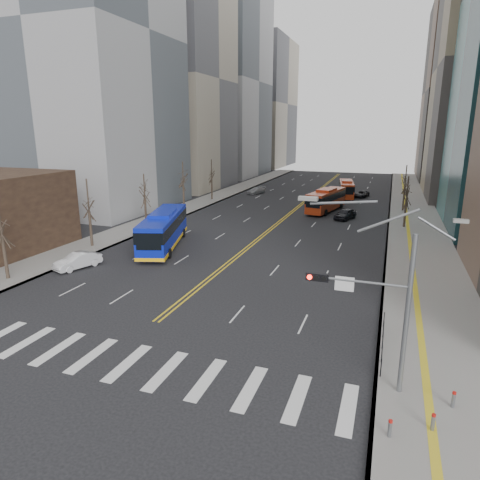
% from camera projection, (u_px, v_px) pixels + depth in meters
% --- Properties ---
extents(ground, '(220.00, 220.00, 0.00)m').
position_uv_depth(ground, '(110.00, 359.00, 23.83)').
color(ground, black).
extents(sidewalk_right, '(7.00, 130.00, 0.15)m').
position_uv_depth(sidewalk_right, '(415.00, 220.00, 59.19)').
color(sidewalk_right, gray).
rests_on(sidewalk_right, ground).
extents(sidewalk_left, '(5.00, 130.00, 0.15)m').
position_uv_depth(sidewalk_left, '(192.00, 206.00, 70.17)').
color(sidewalk_left, gray).
rests_on(sidewalk_left, ground).
extents(crosswalk, '(26.70, 4.00, 0.01)m').
position_uv_depth(crosswalk, '(110.00, 359.00, 23.83)').
color(crosswalk, silver).
rests_on(crosswalk, ground).
extents(centerline, '(0.55, 100.00, 0.01)m').
position_uv_depth(centerline, '(304.00, 202.00, 73.97)').
color(centerline, gold).
rests_on(centerline, ground).
extents(office_towers, '(83.00, 134.00, 58.00)m').
position_uv_depth(office_towers, '(324.00, 65.00, 80.16)').
color(office_towers, gray).
rests_on(office_towers, ground).
extents(signal_mast, '(5.37, 0.37, 9.39)m').
position_uv_depth(signal_mast, '(376.00, 297.00, 19.98)').
color(signal_mast, gray).
rests_on(signal_mast, ground).
extents(pedestrian_railing, '(0.06, 6.06, 1.02)m').
position_uv_depth(pedestrian_railing, '(383.00, 338.00, 24.48)').
color(pedestrian_railing, black).
rests_on(pedestrian_railing, sidewalk_right).
extents(bollards, '(2.87, 3.17, 0.78)m').
position_uv_depth(bollards, '(426.00, 416.00, 18.29)').
color(bollards, gray).
rests_on(bollards, sidewalk_right).
extents(street_trees, '(35.20, 47.20, 7.60)m').
position_uv_depth(street_trees, '(221.00, 187.00, 56.41)').
color(street_trees, black).
rests_on(street_trees, ground).
extents(blue_bus, '(6.70, 13.58, 3.85)m').
position_uv_depth(blue_bus, '(164.00, 228.00, 45.93)').
color(blue_bus, '#0B1DB2').
rests_on(blue_bus, ground).
extents(red_bus_near, '(4.69, 11.33, 3.51)m').
position_uv_depth(red_bus_near, '(326.00, 199.00, 65.51)').
color(red_bus_near, '#AD3012').
rests_on(red_bus_near, ground).
extents(red_bus_far, '(3.79, 10.34, 3.23)m').
position_uv_depth(red_bus_far, '(346.00, 188.00, 78.59)').
color(red_bus_far, '#AD3012').
rests_on(red_bus_far, ground).
extents(car_white, '(2.84, 4.57, 1.42)m').
position_uv_depth(car_white, '(78.00, 261.00, 39.12)').
color(car_white, silver).
rests_on(car_white, ground).
extents(car_dark_mid, '(3.17, 4.79, 1.52)m').
position_uv_depth(car_dark_mid, '(345.00, 214.00, 60.10)').
color(car_dark_mid, black).
rests_on(car_dark_mid, ground).
extents(car_silver, '(3.21, 4.77, 1.28)m').
position_uv_depth(car_silver, '(256.00, 190.00, 83.43)').
color(car_silver, '#ABACB1').
rests_on(car_silver, ground).
extents(car_dark_far, '(2.75, 4.53, 1.17)m').
position_uv_depth(car_dark_far, '(362.00, 194.00, 79.33)').
color(car_dark_far, black).
rests_on(car_dark_far, ground).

